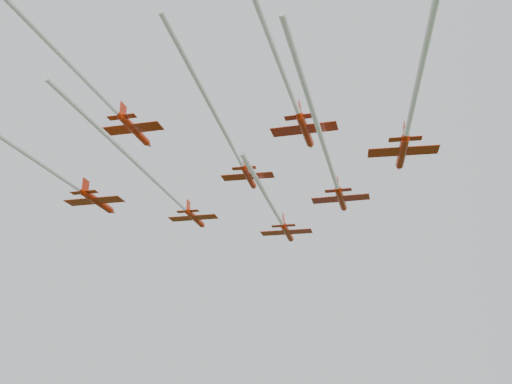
% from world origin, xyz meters
% --- Properties ---
extents(jet_lead, '(9.86, 45.12, 2.97)m').
position_xyz_m(jet_lead, '(6.90, 12.14, 53.44)').
color(jet_lead, red).
extents(jet_row2_left, '(8.77, 54.62, 2.64)m').
position_xyz_m(jet_row2_left, '(-8.29, -4.06, 53.72)').
color(jet_row2_left, red).
extents(jet_row2_right, '(9.53, 56.31, 2.85)m').
position_xyz_m(jet_row2_right, '(18.09, -7.45, 54.14)').
color(jet_row2_right, red).
extents(jet_row3_left, '(9.46, 54.53, 2.84)m').
position_xyz_m(jet_row3_left, '(-20.04, -18.17, 52.71)').
color(jet_row3_left, red).
extents(jet_row3_mid, '(7.93, 45.13, 2.37)m').
position_xyz_m(jet_row3_mid, '(5.74, -16.83, 54.43)').
color(jet_row3_mid, red).
extents(jet_row3_right, '(9.90, 69.56, 2.93)m').
position_xyz_m(jet_row3_right, '(29.43, -26.51, 55.56)').
color(jet_row3_right, red).
extents(jet_row4_left, '(8.32, 61.42, 2.49)m').
position_xyz_m(jet_row4_left, '(-7.10, -38.10, 56.31)').
color(jet_row4_left, red).
extents(jet_row4_right, '(8.65, 52.62, 2.58)m').
position_xyz_m(jet_row4_right, '(15.26, -30.78, 55.51)').
color(jet_row4_right, red).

